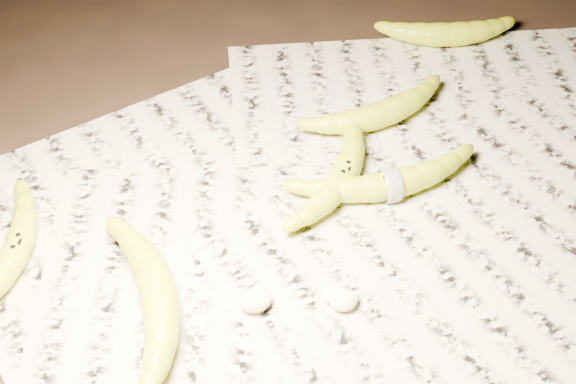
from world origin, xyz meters
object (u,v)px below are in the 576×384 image
object	(u,v)px
banana_left_b	(158,292)
banana_center	(344,174)
banana_upper_a	(383,112)
banana_taped	(390,183)
banana_left_a	(16,247)
banana_upper_b	(449,32)

from	to	relation	value
banana_left_b	banana_center	xyz separation A→B (m)	(0.26, 0.10, -0.00)
banana_upper_a	banana_taped	bearing A→B (deg)	-117.96
banana_upper_a	banana_left_b	bearing A→B (deg)	-158.17
banana_left_a	banana_left_b	world-z (taller)	banana_left_b
banana_left_b	banana_upper_b	bearing A→B (deg)	-53.88
banana_left_b	banana_taped	world-z (taller)	banana_left_b
banana_center	banana_taped	bearing A→B (deg)	-82.49
banana_upper_a	banana_upper_b	size ratio (longest dim) A/B	1.05
banana_left_b	banana_taped	distance (m)	0.31
banana_left_b	banana_upper_b	distance (m)	0.62
banana_left_a	banana_left_b	bearing A→B (deg)	-106.57
banana_taped	banana_upper_b	distance (m)	0.34
banana_taped	banana_upper_b	bearing A→B (deg)	54.22
banana_upper_b	banana_center	bearing A→B (deg)	-122.96
banana_upper_b	banana_left_a	bearing A→B (deg)	-145.74
banana_taped	banana_left_b	bearing A→B (deg)	-163.03
banana_taped	banana_center	bearing A→B (deg)	148.19
banana_left_b	banana_taped	bearing A→B (deg)	-73.39
banana_left_a	banana_taped	bearing A→B (deg)	-71.61
banana_center	banana_upper_a	bearing A→B (deg)	-2.51
banana_taped	banana_upper_a	bearing A→B (deg)	73.37
banana_left_b	banana_upper_b	size ratio (longest dim) A/B	1.16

